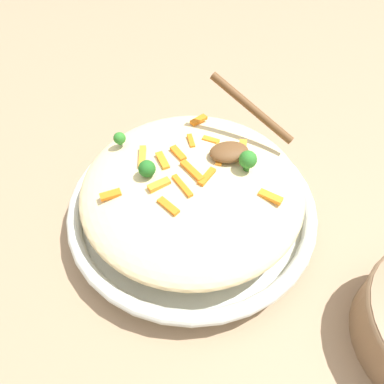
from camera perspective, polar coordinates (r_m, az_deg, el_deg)
ground_plane at (r=0.57m, az=0.00°, el=-4.05°), size 2.40×2.40×0.00m
serving_bowl at (r=0.55m, az=0.00°, el=-2.53°), size 0.37×0.37×0.05m
pasta_mound at (r=0.51m, az=0.00°, el=0.67°), size 0.32×0.32×0.07m
carrot_piece_0 at (r=0.54m, az=8.06°, el=7.18°), size 0.02×0.03×0.01m
carrot_piece_1 at (r=0.47m, az=-1.55°, el=0.96°), size 0.02×0.04×0.01m
carrot_piece_2 at (r=0.49m, az=-0.52°, el=3.69°), size 0.03×0.04×0.01m
carrot_piece_3 at (r=0.45m, az=-3.79°, el=-2.28°), size 0.03×0.03×0.01m
carrot_piece_4 at (r=0.51m, az=-4.70°, el=5.00°), size 0.02×0.03×0.01m
carrot_piece_5 at (r=0.54m, az=-0.16°, el=8.05°), size 0.01×0.03×0.01m
carrot_piece_6 at (r=0.54m, az=3.02°, el=8.24°), size 0.03×0.02×0.01m
carrot_piece_7 at (r=0.48m, az=12.38°, el=-0.75°), size 0.03×0.03×0.01m
carrot_piece_8 at (r=0.58m, az=1.07°, el=11.39°), size 0.03×0.02×0.01m
carrot_piece_9 at (r=0.51m, az=4.46°, el=5.70°), size 0.02×0.04×0.01m
carrot_piece_10 at (r=0.48m, az=-12.84°, el=-0.41°), size 0.03×0.02×0.01m
carrot_piece_11 at (r=0.53m, az=5.23°, el=7.31°), size 0.03×0.01×0.01m
carrot_piece_12 at (r=0.51m, az=-2.21°, el=6.13°), size 0.02×0.03×0.01m
carrot_piece_13 at (r=0.52m, az=-7.90°, el=5.50°), size 0.02×0.04×0.01m
carrot_piece_14 at (r=0.48m, az=-5.25°, el=1.13°), size 0.03×0.02×0.01m
carrot_piece_15 at (r=0.48m, az=2.38°, el=2.41°), size 0.03×0.03×0.01m
broccoli_floret_0 at (r=0.48m, az=-7.17°, el=3.68°), size 0.02×0.02×0.03m
broccoli_floret_1 at (r=0.49m, az=8.89°, el=5.07°), size 0.02×0.02×0.03m
broccoli_floret_2 at (r=0.55m, az=-11.44°, el=8.36°), size 0.02×0.02×0.02m
serving_spoon at (r=0.52m, az=7.18°, el=8.74°), size 0.13×0.12×0.08m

